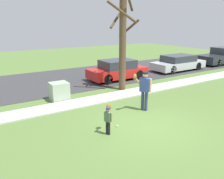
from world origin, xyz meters
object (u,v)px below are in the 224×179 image
object	(u,v)px
person_child	(108,115)
baseball	(117,126)
person_adult	(144,87)
street_tree_near	(123,40)
parked_hatchback_red	(117,70)
parked_pickup_dark	(222,56)
utility_cabinet	(59,91)
parked_sedan_silver	(178,63)

from	to	relation	value
person_child	baseball	world-z (taller)	person_child
person_adult	person_child	xyz separation A→B (m)	(-2.46, -1.05, -0.40)
street_tree_near	parked_hatchback_red	distance (m)	3.24
street_tree_near	baseball	bearing A→B (deg)	-126.88
person_adult	person_child	world-z (taller)	person_adult
person_child	parked_pickup_dark	xyz separation A→B (m)	(16.45, 6.44, -0.00)
person_child	parked_pickup_dark	bearing A→B (deg)	-2.13
person_child	baseball	size ratio (longest dim) A/B	13.86
person_child	person_adult	bearing A→B (deg)	-0.49
parked_hatchback_red	person_adult	bearing A→B (deg)	67.67
person_child	street_tree_near	xyz separation A→B (m)	(3.58, 4.29, 2.13)
person_child	street_tree_near	distance (m)	5.98
person_child	street_tree_near	world-z (taller)	street_tree_near
parked_pickup_dark	utility_cabinet	bearing A→B (deg)	6.97
street_tree_near	person_child	bearing A→B (deg)	-129.82
person_child	parked_sedan_silver	distance (m)	12.27
baseball	parked_pickup_dark	world-z (taller)	parked_pickup_dark
parked_pickup_dark	person_adult	bearing A→B (deg)	21.09
person_child	parked_hatchback_red	distance (m)	7.97
street_tree_near	parked_sedan_silver	size ratio (longest dim) A/B	1.15
person_child	baseball	xyz separation A→B (m)	(0.55, 0.26, -0.64)
baseball	parked_sedan_silver	bearing A→B (deg)	31.53
person_adult	parked_hatchback_red	world-z (taller)	person_adult
street_tree_near	parked_sedan_silver	bearing A→B (deg)	16.65
utility_cabinet	baseball	bearing A→B (deg)	-80.04
utility_cabinet	street_tree_near	xyz separation A→B (m)	(3.76, -0.12, 2.35)
street_tree_near	parked_pickup_dark	bearing A→B (deg)	9.48
utility_cabinet	parked_sedan_silver	world-z (taller)	parked_sedan_silver
baseball	person_child	bearing A→B (deg)	-154.99
utility_cabinet	parked_pickup_dark	world-z (taller)	parked_pickup_dark
person_child	parked_pickup_dark	distance (m)	17.67
street_tree_near	parked_sedan_silver	distance (m)	7.55
person_child	parked_sedan_silver	bearing A→B (deg)	7.70
person_adult	parked_hatchback_red	size ratio (longest dim) A/B	0.43
baseball	street_tree_near	world-z (taller)	street_tree_near
baseball	parked_sedan_silver	distance (m)	11.69
person_adult	utility_cabinet	world-z (taller)	person_adult
utility_cabinet	parked_pickup_dark	size ratio (longest dim) A/B	0.17
person_adult	street_tree_near	bearing A→B (deg)	-132.46
person_adult	utility_cabinet	size ratio (longest dim) A/B	1.91
person_child	utility_cabinet	bearing A→B (deg)	68.81
person_adult	parked_hatchback_red	distance (m)	5.86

